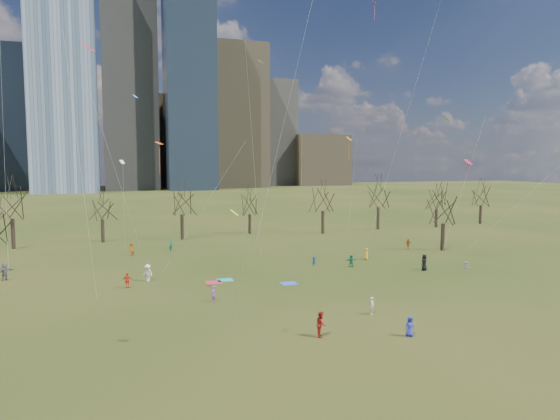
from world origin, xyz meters
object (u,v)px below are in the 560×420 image
object	(u,v)px
blanket_navy	(289,283)
person_0	(410,326)
blanket_teal	(225,280)
person_2	(321,324)
blanket_crimson	(214,282)
person_1	(372,306)
person_4	(127,280)

from	to	relation	value
blanket_navy	person_0	xyz separation A→B (m)	(2.79, -17.31, 0.70)
blanket_teal	person_2	world-z (taller)	person_2
person_0	blanket_crimson	bearing A→B (deg)	125.88
blanket_crimson	person_0	bearing A→B (deg)	-63.86
person_1	person_2	world-z (taller)	person_2
blanket_teal	person_4	distance (m)	9.75
blanket_navy	person_4	xyz separation A→B (m)	(-15.53, 3.33, 0.74)
person_0	person_4	distance (m)	27.60
blanket_teal	person_4	bearing A→B (deg)	-178.86
blanket_navy	person_1	world-z (taller)	person_1
person_0	person_1	distance (m)	5.39
person_4	person_2	bearing A→B (deg)	131.63
blanket_teal	blanket_crimson	bearing A→B (deg)	-154.33
person_1	blanket_navy	bearing A→B (deg)	49.59
blanket_teal	blanket_crimson	xyz separation A→B (m)	(-1.31, -0.63, 0.00)
blanket_crimson	person_1	world-z (taller)	person_1
blanket_crimson	person_1	bearing A→B (deg)	-56.09
blanket_teal	person_4	world-z (taller)	person_4
blanket_teal	person_1	distance (m)	17.71
person_1	person_4	size ratio (longest dim) A/B	0.95
blanket_teal	person_1	size ratio (longest dim) A/B	1.11
person_2	blanket_teal	bearing A→B (deg)	30.47
person_0	person_2	xyz separation A→B (m)	(-5.90, 1.97, 0.18)
blanket_teal	person_2	xyz separation A→B (m)	(2.70, -18.86, 0.88)
blanket_navy	blanket_teal	bearing A→B (deg)	148.73
person_2	person_4	bearing A→B (deg)	55.97
person_1	blanket_crimson	bearing A→B (deg)	70.11
blanket_teal	blanket_navy	xyz separation A→B (m)	(5.81, -3.53, 0.00)
person_4	blanket_navy	bearing A→B (deg)	175.89
blanket_navy	person_2	bearing A→B (deg)	-101.46
blanket_navy	person_2	world-z (taller)	person_2
blanket_teal	person_1	world-z (taller)	person_1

